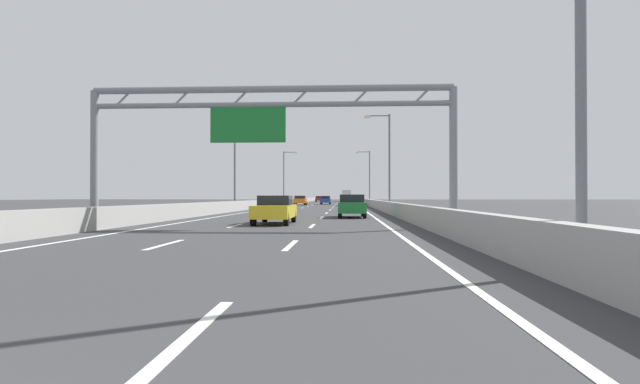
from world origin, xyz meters
TOP-DOWN VIEW (x-y plane):
  - ground_plane at (0.00, 100.00)m, footprint 260.00×260.00m
  - lane_dash_left_1 at (-1.80, 12.50)m, footprint 0.16×3.00m
  - lane_dash_left_2 at (-1.80, 21.50)m, footprint 0.16×3.00m
  - lane_dash_left_3 at (-1.80, 30.50)m, footprint 0.16×3.00m
  - lane_dash_left_4 at (-1.80, 39.50)m, footprint 0.16×3.00m
  - lane_dash_left_5 at (-1.80, 48.50)m, footprint 0.16×3.00m
  - lane_dash_left_6 at (-1.80, 57.50)m, footprint 0.16×3.00m
  - lane_dash_left_7 at (-1.80, 66.50)m, footprint 0.16×3.00m
  - lane_dash_left_8 at (-1.80, 75.50)m, footprint 0.16×3.00m
  - lane_dash_left_9 at (-1.80, 84.50)m, footprint 0.16×3.00m
  - lane_dash_left_10 at (-1.80, 93.50)m, footprint 0.16×3.00m
  - lane_dash_left_11 at (-1.80, 102.50)m, footprint 0.16×3.00m
  - lane_dash_left_12 at (-1.80, 111.50)m, footprint 0.16×3.00m
  - lane_dash_left_13 at (-1.80, 120.50)m, footprint 0.16×3.00m
  - lane_dash_left_14 at (-1.80, 129.50)m, footprint 0.16×3.00m
  - lane_dash_left_15 at (-1.80, 138.50)m, footprint 0.16×3.00m
  - lane_dash_left_16 at (-1.80, 147.50)m, footprint 0.16×3.00m
  - lane_dash_left_17 at (-1.80, 156.50)m, footprint 0.16×3.00m
  - lane_dash_right_0 at (1.80, 3.50)m, footprint 0.16×3.00m
  - lane_dash_right_1 at (1.80, 12.50)m, footprint 0.16×3.00m
  - lane_dash_right_2 at (1.80, 21.50)m, footprint 0.16×3.00m
  - lane_dash_right_3 at (1.80, 30.50)m, footprint 0.16×3.00m
  - lane_dash_right_4 at (1.80, 39.50)m, footprint 0.16×3.00m
  - lane_dash_right_5 at (1.80, 48.50)m, footprint 0.16×3.00m
  - lane_dash_right_6 at (1.80, 57.50)m, footprint 0.16×3.00m
  - lane_dash_right_7 at (1.80, 66.50)m, footprint 0.16×3.00m
  - lane_dash_right_8 at (1.80, 75.50)m, footprint 0.16×3.00m
  - lane_dash_right_9 at (1.80, 84.50)m, footprint 0.16×3.00m
  - lane_dash_right_10 at (1.80, 93.50)m, footprint 0.16×3.00m
  - lane_dash_right_11 at (1.80, 102.50)m, footprint 0.16×3.00m
  - lane_dash_right_12 at (1.80, 111.50)m, footprint 0.16×3.00m
  - lane_dash_right_13 at (1.80, 120.50)m, footprint 0.16×3.00m
  - lane_dash_right_14 at (1.80, 129.50)m, footprint 0.16×3.00m
  - lane_dash_right_15 at (1.80, 138.50)m, footprint 0.16×3.00m
  - lane_dash_right_16 at (1.80, 147.50)m, footprint 0.16×3.00m
  - lane_dash_right_17 at (1.80, 156.50)m, footprint 0.16×3.00m
  - edge_line_left at (-5.25, 88.00)m, footprint 0.16×176.00m
  - edge_line_right at (5.25, 88.00)m, footprint 0.16×176.00m
  - barrier_left at (-6.90, 110.00)m, footprint 0.45×220.00m
  - barrier_right at (6.90, 110.00)m, footprint 0.45×220.00m
  - sign_gantry at (-0.13, 20.63)m, footprint 16.55×0.36m
  - streetlamp_left_mid at (-7.47, 47.60)m, footprint 2.58×0.28m
  - streetlamp_right_mid at (7.47, 47.60)m, footprint 2.58×0.28m
  - streetlamp_left_far at (-7.47, 87.17)m, footprint 2.58×0.28m
  - streetlamp_right_far at (7.47, 87.17)m, footprint 2.58×0.28m
  - black_car at (3.60, 72.10)m, footprint 1.82×4.22m
  - blue_car at (-0.09, 85.32)m, footprint 1.74×4.58m
  - yellow_car at (-0.19, 23.34)m, footprint 1.78×4.42m
  - white_car at (3.64, 110.29)m, footprint 1.78×4.69m
  - orange_car at (-3.81, 77.31)m, footprint 1.88×4.48m
  - red_car at (-3.37, 125.82)m, footprint 1.77×4.57m
  - green_car at (3.77, 31.21)m, footprint 1.77×4.46m
  - box_truck at (3.74, 134.38)m, footprint 2.30×8.81m

SIDE VIEW (x-z plane):
  - ground_plane at x=0.00m, z-range 0.00..0.00m
  - lane_dash_left_1 at x=-1.80m, z-range 0.00..0.01m
  - lane_dash_left_2 at x=-1.80m, z-range 0.00..0.01m
  - lane_dash_left_3 at x=-1.80m, z-range 0.00..0.01m
  - lane_dash_left_4 at x=-1.80m, z-range 0.00..0.01m
  - lane_dash_left_5 at x=-1.80m, z-range 0.00..0.01m
  - lane_dash_left_6 at x=-1.80m, z-range 0.00..0.01m
  - lane_dash_left_7 at x=-1.80m, z-range 0.00..0.01m
  - lane_dash_left_8 at x=-1.80m, z-range 0.00..0.01m
  - lane_dash_left_9 at x=-1.80m, z-range 0.00..0.01m
  - lane_dash_left_10 at x=-1.80m, z-range 0.00..0.01m
  - lane_dash_left_11 at x=-1.80m, z-range 0.00..0.01m
  - lane_dash_left_12 at x=-1.80m, z-range 0.00..0.01m
  - lane_dash_left_13 at x=-1.80m, z-range 0.00..0.01m
  - lane_dash_left_14 at x=-1.80m, z-range 0.00..0.01m
  - lane_dash_left_15 at x=-1.80m, z-range 0.00..0.01m
  - lane_dash_left_16 at x=-1.80m, z-range 0.00..0.01m
  - lane_dash_left_17 at x=-1.80m, z-range 0.00..0.01m
  - lane_dash_right_0 at x=1.80m, z-range 0.00..0.01m
  - lane_dash_right_1 at x=1.80m, z-range 0.00..0.01m
  - lane_dash_right_2 at x=1.80m, z-range 0.00..0.01m
  - lane_dash_right_3 at x=1.80m, z-range 0.00..0.01m
  - lane_dash_right_4 at x=1.80m, z-range 0.00..0.01m
  - lane_dash_right_5 at x=1.80m, z-range 0.00..0.01m
  - lane_dash_right_6 at x=1.80m, z-range 0.00..0.01m
  - lane_dash_right_7 at x=1.80m, z-range 0.00..0.01m
  - lane_dash_right_8 at x=1.80m, z-range 0.00..0.01m
  - lane_dash_right_9 at x=1.80m, z-range 0.00..0.01m
  - lane_dash_right_10 at x=1.80m, z-range 0.00..0.01m
  - lane_dash_right_11 at x=1.80m, z-range 0.00..0.01m
  - lane_dash_right_12 at x=1.80m, z-range 0.00..0.01m
  - lane_dash_right_13 at x=1.80m, z-range 0.00..0.01m
  - lane_dash_right_14 at x=1.80m, z-range 0.00..0.01m
  - lane_dash_right_15 at x=1.80m, z-range 0.00..0.01m
  - lane_dash_right_16 at x=1.80m, z-range 0.00..0.01m
  - lane_dash_right_17 at x=1.80m, z-range 0.00..0.01m
  - edge_line_left at x=-5.25m, z-range 0.00..0.01m
  - edge_line_right at x=5.25m, z-range 0.00..0.01m
  - barrier_left at x=-6.90m, z-range 0.00..0.95m
  - barrier_right at x=6.90m, z-range 0.00..0.95m
  - yellow_car at x=-0.19m, z-range 0.02..1.44m
  - white_car at x=3.64m, z-range 0.02..1.48m
  - blue_car at x=-0.09m, z-range 0.02..1.49m
  - green_car at x=3.77m, z-range 0.01..1.51m
  - red_car at x=-3.37m, z-range 0.03..1.51m
  - black_car at x=3.60m, z-range 0.03..1.52m
  - orange_car at x=-3.81m, z-range 0.03..1.52m
  - box_truck at x=3.74m, z-range 0.13..3.23m
  - sign_gantry at x=-0.13m, z-range 1.67..8.03m
  - streetlamp_left_mid at x=-7.47m, z-range 0.65..10.15m
  - streetlamp_right_mid at x=7.47m, z-range 0.65..10.15m
  - streetlamp_left_far at x=-7.47m, z-range 0.65..10.15m
  - streetlamp_right_far at x=7.47m, z-range 0.65..10.15m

